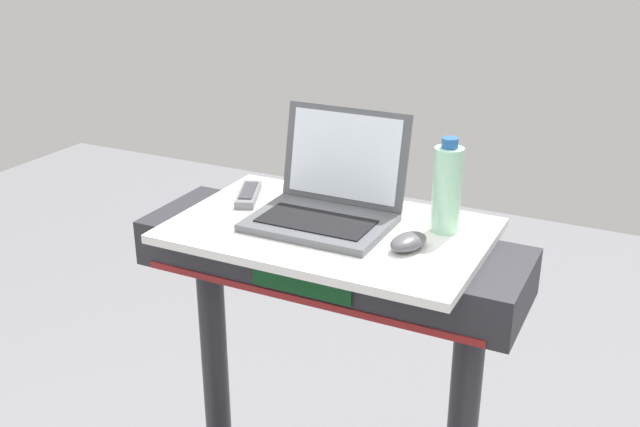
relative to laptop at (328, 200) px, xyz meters
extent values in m
cylinder|color=#28282D|center=(-0.32, -0.03, -0.65)|extent=(0.07, 0.07, 0.93)
cube|color=#28282D|center=(0.02, -0.03, -0.12)|extent=(0.90, 0.28, 0.11)
cube|color=#0C3F19|center=(0.02, -0.18, -0.12)|extent=(0.24, 0.01, 0.06)
cube|color=maroon|center=(0.02, -0.18, -0.17)|extent=(0.81, 0.00, 0.02)
cube|color=white|center=(0.02, -0.03, -0.06)|extent=(0.70, 0.46, 0.02)
cube|color=#515459|center=(0.00, -0.04, -0.04)|extent=(0.31, 0.23, 0.02)
cube|color=black|center=(0.00, -0.06, -0.03)|extent=(0.25, 0.12, 0.00)
cube|color=#515459|center=(0.00, 0.09, 0.08)|extent=(0.31, 0.05, 0.22)
cube|color=white|center=(0.00, 0.09, 0.08)|extent=(0.27, 0.04, 0.20)
ellipsoid|color=#4C4C51|center=(0.22, -0.07, -0.03)|extent=(0.09, 0.11, 0.03)
cylinder|color=#9EDBB2|center=(0.26, 0.06, 0.05)|extent=(0.06, 0.06, 0.19)
cylinder|color=#2659A5|center=(0.26, 0.06, 0.15)|extent=(0.04, 0.04, 0.02)
cube|color=slate|center=(-0.24, 0.04, -0.04)|extent=(0.10, 0.17, 0.02)
cube|color=#333338|center=(-0.24, 0.04, -0.03)|extent=(0.08, 0.12, 0.00)
camera|label=1|loc=(0.69, -1.43, 0.61)|focal=41.85mm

